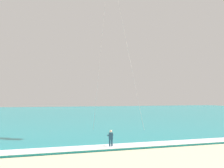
# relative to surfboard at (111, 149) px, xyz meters

# --- Properties ---
(sea) EXTENTS (200.00, 120.00, 0.20)m
(sea) POSITION_rel_surfboard_xyz_m (4.00, 59.08, 0.07)
(sea) COLOR teal
(sea) RESTS_ON ground
(surf_foam) EXTENTS (200.00, 2.24, 0.04)m
(surf_foam) POSITION_rel_surfboard_xyz_m (4.00, 0.08, 0.19)
(surf_foam) COLOR white
(surf_foam) RESTS_ON sea
(surfboard) EXTENTS (0.56, 1.43, 0.09)m
(surfboard) POSITION_rel_surfboard_xyz_m (0.00, 0.00, 0.00)
(surfboard) COLOR yellow
(surfboard) RESTS_ON ground
(kitesurfer) EXTENTS (0.55, 0.54, 1.69)m
(kitesurfer) POSITION_rel_surfboard_xyz_m (0.00, 0.02, 0.91)
(kitesurfer) COLOR #143347
(kitesurfer) RESTS_ON ground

